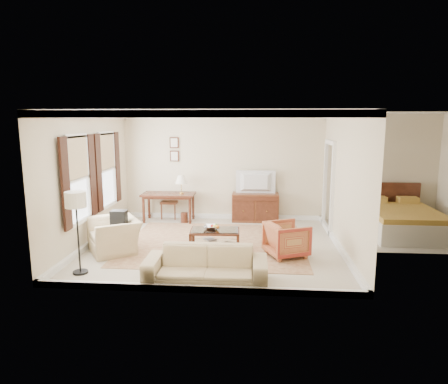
# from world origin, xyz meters

# --- Properties ---
(room_shell) EXTENTS (5.51, 5.01, 2.91)m
(room_shell) POSITION_xyz_m (0.00, 0.00, 2.47)
(room_shell) COLOR beige
(room_shell) RESTS_ON ground
(annex_bedroom) EXTENTS (3.00, 2.70, 2.90)m
(annex_bedroom) POSITION_xyz_m (4.49, 1.15, 0.34)
(annex_bedroom) COLOR beige
(annex_bedroom) RESTS_ON ground
(window_front) EXTENTS (0.12, 1.56, 1.80)m
(window_front) POSITION_xyz_m (-2.70, -0.70, 1.55)
(window_front) COLOR #CCB284
(window_front) RESTS_ON room_shell
(window_rear) EXTENTS (0.12, 1.56, 1.80)m
(window_rear) POSITION_xyz_m (-2.70, 0.90, 1.55)
(window_rear) COLOR #CCB284
(window_rear) RESTS_ON room_shell
(doorway) EXTENTS (0.10, 1.12, 2.25)m
(doorway) POSITION_xyz_m (2.71, 1.50, 1.08)
(doorway) COLOR white
(doorway) RESTS_ON room_shell
(rug) EXTENTS (3.96, 3.40, 0.01)m
(rug) POSITION_xyz_m (0.01, 0.11, 0.01)
(rug) COLOR brown
(rug) RESTS_ON room_shell
(writing_desk) EXTENTS (1.41, 0.71, 0.77)m
(writing_desk) POSITION_xyz_m (-1.46, 2.05, 0.66)
(writing_desk) COLOR #522617
(writing_desk) RESTS_ON room_shell
(desk_chair) EXTENTS (0.50, 0.50, 1.05)m
(desk_chair) POSITION_xyz_m (-1.51, 2.40, 0.53)
(desk_chair) COLOR brown
(desk_chair) RESTS_ON room_shell
(desk_lamp) EXTENTS (0.32, 0.32, 0.50)m
(desk_lamp) POSITION_xyz_m (-1.10, 2.05, 1.02)
(desk_lamp) COLOR silver
(desk_lamp) RESTS_ON writing_desk
(framed_prints) EXTENTS (0.25, 0.04, 0.68)m
(framed_prints) POSITION_xyz_m (-1.36, 2.47, 1.94)
(framed_prints) COLOR #522617
(framed_prints) RESTS_ON room_shell
(sideboard) EXTENTS (1.26, 0.48, 0.77)m
(sideboard) POSITION_xyz_m (0.90, 2.23, 0.39)
(sideboard) COLOR brown
(sideboard) RESTS_ON room_shell
(tv) EXTENTS (1.02, 0.59, 0.13)m
(tv) POSITION_xyz_m (0.90, 2.21, 1.28)
(tv) COLOR black
(tv) RESTS_ON sideboard
(coffee_table) EXTENTS (1.07, 0.66, 0.44)m
(coffee_table) POSITION_xyz_m (0.05, -0.27, 0.34)
(coffee_table) COLOR #522617
(coffee_table) RESTS_ON room_shell
(fruit_bowl) EXTENTS (0.42, 0.42, 0.10)m
(fruit_bowl) POSITION_xyz_m (-0.04, -0.24, 0.50)
(fruit_bowl) COLOR silver
(fruit_bowl) RESTS_ON coffee_table
(book_a) EXTENTS (0.25, 0.20, 0.38)m
(book_a) POSITION_xyz_m (-0.16, -0.18, 0.17)
(book_a) COLOR brown
(book_a) RESTS_ON coffee_table
(book_b) EXTENTS (0.27, 0.14, 0.38)m
(book_b) POSITION_xyz_m (0.22, -0.36, 0.17)
(book_b) COLOR brown
(book_b) RESTS_ON coffee_table
(striped_armchair) EXTENTS (0.94, 0.97, 0.77)m
(striped_armchair) POSITION_xyz_m (1.55, -0.58, 0.39)
(striped_armchair) COLOR maroon
(striped_armchair) RESTS_ON room_shell
(club_armchair) EXTENTS (1.17, 1.29, 0.94)m
(club_armchair) POSITION_xyz_m (-2.04, -0.58, 0.47)
(club_armchair) COLOR #C9B988
(club_armchair) RESTS_ON room_shell
(backpack) EXTENTS (0.34, 0.39, 0.40)m
(backpack) POSITION_xyz_m (-1.94, -0.55, 0.72)
(backpack) COLOR black
(backpack) RESTS_ON club_armchair
(sofa) EXTENTS (2.08, 0.62, 0.81)m
(sofa) POSITION_xyz_m (0.08, -2.05, 0.41)
(sofa) COLOR #C9B988
(sofa) RESTS_ON room_shell
(floor_lamp) EXTENTS (0.37, 0.37, 1.50)m
(floor_lamp) POSITION_xyz_m (-2.24, -1.82, 1.25)
(floor_lamp) COLOR black
(floor_lamp) RESTS_ON room_shell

